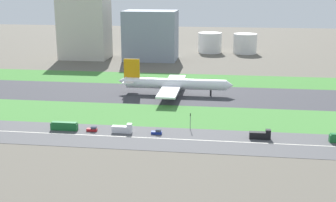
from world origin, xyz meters
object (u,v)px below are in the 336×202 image
at_px(airliner, 173,84).
at_px(fuel_tank_west, 210,43).
at_px(bus_0, 64,126).
at_px(truck_1, 261,135).
at_px(truck_0, 123,129).
at_px(car_1, 157,132).
at_px(car_0, 92,129).
at_px(fuel_tank_centre, 245,44).
at_px(terminal_building, 85,27).
at_px(hangar_building, 151,35).
at_px(traffic_light, 190,120).

bearing_deg(airliner, fuel_tank_west, 85.08).
bearing_deg(bus_0, truck_1, 0.00).
bearing_deg(truck_0, car_1, 0.00).
xyz_separation_m(truck_0, car_0, (-13.15, 0.00, -0.75)).
xyz_separation_m(airliner, truck_0, (-12.69, -68.00, -4.56)).
bearing_deg(truck_1, fuel_tank_centre, 89.80).
distance_m(fuel_tank_west, fuel_tank_centre, 31.25).
relative_size(car_1, terminal_building, 0.09).
xyz_separation_m(truck_0, hangar_building, (-19.67, 182.00, 18.12)).
height_order(truck_1, car_0, truck_1).
distance_m(truck_1, traffic_light, 30.31).
bearing_deg(terminal_building, bus_0, -74.88).
xyz_separation_m(hangar_building, fuel_tank_centre, (77.31, 45.00, -11.09)).
xyz_separation_m(airliner, car_1, (1.91, -68.00, -5.31)).
height_order(airliner, traffic_light, airliner).
xyz_separation_m(terminal_building, fuel_tank_centre, (132.32, 45.00, -16.79)).
relative_size(car_1, bus_0, 0.38).
relative_size(truck_1, car_0, 1.91).
bearing_deg(car_0, fuel_tank_centre, 72.68).
bearing_deg(truck_0, terminal_building, 112.31).
bearing_deg(truck_0, hangar_building, 96.17).
bearing_deg(fuel_tank_centre, traffic_light, -97.77).
bearing_deg(fuel_tank_centre, hangar_building, -149.80).
height_order(truck_1, fuel_tank_west, fuel_tank_west).
relative_size(bus_0, terminal_building, 0.23).
bearing_deg(car_1, hangar_building, 100.66).
xyz_separation_m(airliner, hangar_building, (-32.37, 114.00, 13.56)).
distance_m(truck_1, car_0, 70.01).
bearing_deg(airliner, hangar_building, 105.85).
bearing_deg(fuel_tank_west, traffic_light, -89.65).
xyz_separation_m(truck_0, terminal_building, (-74.69, 182.00, 23.83)).
bearing_deg(hangar_building, fuel_tank_west, 44.33).
bearing_deg(hangar_building, car_1, -79.34).
relative_size(hangar_building, fuel_tank_west, 2.02).
bearing_deg(hangar_building, truck_0, -83.83).
distance_m(bus_0, fuel_tank_west, 232.96).
relative_size(truck_0, terminal_building, 0.16).
distance_m(truck_0, fuel_tank_west, 228.64).
height_order(truck_0, hangar_building, hangar_building).
distance_m(airliner, car_0, 72.94).
bearing_deg(terminal_building, traffic_light, -59.52).
distance_m(bus_0, hangar_building, 182.98).
relative_size(terminal_building, hangar_building, 1.21).
relative_size(airliner, car_0, 14.77).
relative_size(traffic_light, hangar_building, 0.17).
relative_size(airliner, bus_0, 5.60).
distance_m(car_1, hangar_building, 186.16).
distance_m(car_1, terminal_building, 204.21).
relative_size(bus_0, traffic_light, 1.61).
xyz_separation_m(truck_1, car_0, (-70.01, 0.00, -0.75)).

